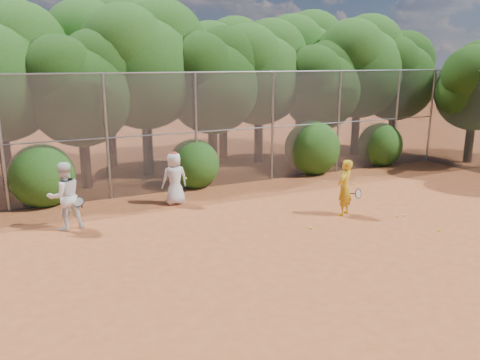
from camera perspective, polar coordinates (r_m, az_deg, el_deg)
ground at (r=11.96m, az=9.60°, el=-7.28°), size 80.00×80.00×0.00m
fence_back at (r=16.50m, az=-2.48°, el=6.24°), size 20.05×0.09×4.03m
tree_2 at (r=17.02m, az=-18.88°, el=10.93°), size 3.99×3.47×5.47m
tree_3 at (r=18.46m, az=-11.52°, el=14.12°), size 4.89×4.26×6.70m
tree_4 at (r=18.68m, az=-3.35°, el=12.42°), size 4.19×3.64×5.73m
tree_5 at (r=20.46m, az=2.45°, el=13.40°), size 4.51×3.92×6.17m
tree_6 at (r=20.92m, az=9.92°, el=11.63°), size 3.86×3.36×5.29m
tree_7 at (r=22.91m, az=14.40°, el=13.65°), size 4.77×4.14×6.53m
tree_8 at (r=24.01m, az=18.56°, el=12.27°), size 4.25×3.70×5.82m
tree_10 at (r=20.41m, az=-15.93°, el=14.51°), size 5.15×4.48×7.06m
tree_11 at (r=21.47m, az=-2.03°, el=13.75°), size 4.64×4.03×6.35m
tree_12 at (r=24.13m, az=7.54°, el=14.52°), size 5.02×4.37×6.88m
tree_13 at (r=22.83m, az=26.88°, el=10.54°), size 3.86×3.36×5.29m
bush_0 at (r=15.72m, az=-23.03°, el=0.80°), size 2.00×2.00×2.00m
bush_1 at (r=16.66m, az=-5.63°, el=2.24°), size 1.80×1.80×1.80m
bush_2 at (r=18.88m, az=8.80°, el=4.18°), size 2.20×2.20×2.20m
bush_3 at (r=21.05m, az=16.72°, el=4.36°), size 1.90×1.90×1.90m
player_yellow at (r=13.80m, az=12.63°, el=-0.93°), size 0.86×0.64×1.64m
player_teen at (r=14.63m, az=-7.98°, el=0.20°), size 0.83×0.56×1.67m
player_white at (r=13.12m, az=-20.58°, el=-1.86°), size 1.02×0.90×1.83m
ball_0 at (r=14.22m, az=18.62°, el=-4.19°), size 0.07×0.07×0.07m
ball_1 at (r=15.12m, az=12.66°, el=-2.69°), size 0.07×0.07×0.07m
ball_2 at (r=13.45m, az=23.04°, el=-5.65°), size 0.07×0.07×0.07m
ball_3 at (r=14.33m, az=19.39°, el=-4.12°), size 0.07×0.07×0.07m
ball_4 at (r=12.70m, az=8.64°, el=-5.78°), size 0.07×0.07×0.07m
ball_5 at (r=17.41m, az=13.79°, el=-0.52°), size 0.07×0.07×0.07m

